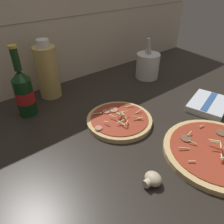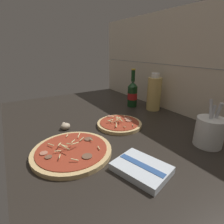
{
  "view_description": "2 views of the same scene",
  "coord_description": "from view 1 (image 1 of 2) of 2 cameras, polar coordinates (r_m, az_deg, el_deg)",
  "views": [
    {
      "loc": [
        -43.67,
        -40.09,
        47.09
      ],
      "look_at": [
        -4.89,
        7.93,
        5.77
      ],
      "focal_mm": 35.0,
      "sensor_mm": 36.0,
      "label": 1
    },
    {
      "loc": [
        62.5,
        -40.28,
        39.1
      ],
      "look_at": [
        -4.31,
        1.12,
        10.45
      ],
      "focal_mm": 28.0,
      "sensor_mm": 36.0,
      "label": 2
    }
  ],
  "objects": [
    {
      "name": "dish_towel",
      "position": [
        0.9,
        23.91,
        1.86
      ],
      "size": [
        19.33,
        16.52,
        2.56
      ],
      "color": "silver",
      "rests_on": "counter_slab"
    },
    {
      "name": "mushroom_left",
      "position": [
        0.56,
        10.53,
        -16.89
      ],
      "size": [
        4.75,
        4.52,
        3.17
      ],
      "color": "beige",
      "rests_on": "counter_slab"
    },
    {
      "name": "pizza_far",
      "position": [
        0.74,
        1.9,
        -2.1
      ],
      "size": [
        22.23,
        22.23,
        4.71
      ],
      "color": "tan",
      "rests_on": "counter_slab"
    },
    {
      "name": "counter_slab",
      "position": [
        0.75,
        6.75,
        -4.19
      ],
      "size": [
        160.0,
        90.0,
        2.5
      ],
      "color": "#28231E",
      "rests_on": "ground"
    },
    {
      "name": "oil_bottle",
      "position": [
        0.9,
        -16.46,
        10.12
      ],
      "size": [
        8.51,
        8.51,
        22.87
      ],
      "color": "#D6B766",
      "rests_on": "counter_slab"
    },
    {
      "name": "tile_backsplash",
      "position": [
        0.98,
        -12.73,
        22.98
      ],
      "size": [
        160.0,
        1.13,
        60.0
      ],
      "color": "beige",
      "rests_on": "ground"
    },
    {
      "name": "beer_bottle",
      "position": [
        0.81,
        -22.04,
        4.89
      ],
      "size": [
        6.38,
        6.38,
        24.72
      ],
      "color": "#143819",
      "rests_on": "counter_slab"
    },
    {
      "name": "pizza_near",
      "position": [
        0.69,
        25.47,
        -9.35
      ],
      "size": [
        29.25,
        29.25,
        4.59
      ],
      "color": "tan",
      "rests_on": "counter_slab"
    },
    {
      "name": "utensil_crock",
      "position": [
        1.06,
        9.3,
        11.91
      ],
      "size": [
        10.67,
        10.67,
        18.98
      ],
      "color": "silver",
      "rests_on": "counter_slab"
    }
  ]
}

